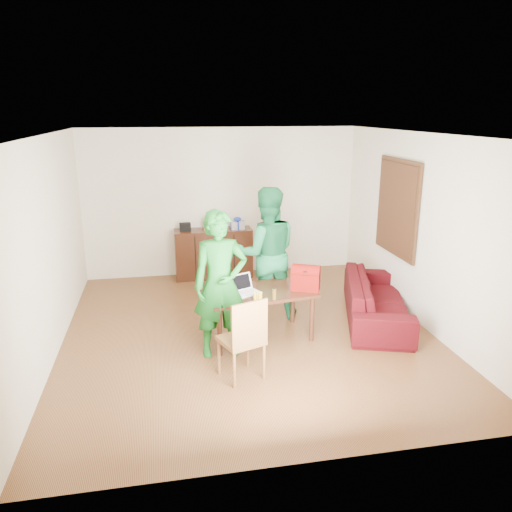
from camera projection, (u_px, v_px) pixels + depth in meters
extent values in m
cube|color=#401F10|center=(248.00, 335.00, 7.00)|extent=(5.00, 5.50, 0.10)
cube|color=white|center=(247.00, 130.00, 6.21)|extent=(5.00, 5.50, 0.10)
cube|color=beige|center=(222.00, 202.00, 9.24)|extent=(5.00, 0.10, 2.70)
cube|color=beige|center=(308.00, 325.00, 3.97)|extent=(5.00, 0.10, 2.70)
cube|color=beige|center=(44.00, 249.00, 6.14)|extent=(0.10, 5.50, 2.70)
cube|color=beige|center=(425.00, 230.00, 7.06)|extent=(0.10, 5.50, 2.70)
cube|color=#3F2614|center=(397.00, 208.00, 7.65)|extent=(0.04, 1.28, 1.48)
cube|color=#462E15|center=(395.00, 208.00, 7.65)|extent=(0.01, 1.18, 1.36)
cube|color=black|center=(214.00, 253.00, 9.19)|extent=(1.40, 0.45, 0.90)
cube|color=black|center=(185.00, 227.00, 8.95)|extent=(0.20, 0.14, 0.14)
cube|color=#ACABB5|center=(237.00, 225.00, 9.12)|extent=(0.24, 0.22, 0.14)
ellipsoid|color=#182EA1|center=(237.00, 219.00, 9.09)|extent=(0.14, 0.14, 0.07)
cube|color=black|center=(259.00, 293.00, 6.64)|extent=(1.54, 1.01, 0.04)
cylinder|color=black|center=(220.00, 332.00, 6.25)|extent=(0.06, 0.06, 0.63)
cylinder|color=black|center=(312.00, 319.00, 6.65)|extent=(0.06, 0.06, 0.63)
cylinder|color=black|center=(207.00, 313.00, 6.83)|extent=(0.06, 0.06, 0.63)
cylinder|color=black|center=(293.00, 302.00, 7.23)|extent=(0.06, 0.06, 0.63)
cube|color=brown|center=(241.00, 340.00, 5.70)|extent=(0.57, 0.56, 0.05)
cube|color=brown|center=(250.00, 324.00, 5.47)|extent=(0.43, 0.19, 0.51)
imported|color=#16651E|center=(220.00, 285.00, 6.13)|extent=(0.70, 0.49, 1.86)
imported|color=#166335|center=(267.00, 253.00, 7.27)|extent=(0.99, 0.79, 1.96)
cube|color=white|center=(247.00, 293.00, 6.55)|extent=(0.39, 0.34, 0.02)
cube|color=black|center=(247.00, 284.00, 6.52)|extent=(0.33, 0.21, 0.21)
cylinder|color=brown|center=(274.00, 293.00, 6.33)|extent=(0.07, 0.07, 0.16)
cube|color=maroon|center=(306.00, 280.00, 6.66)|extent=(0.43, 0.35, 0.27)
imported|color=#370714|center=(377.00, 299.00, 7.35)|extent=(1.46, 2.30, 0.63)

